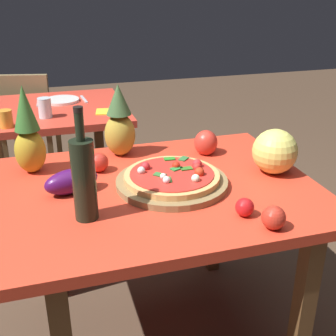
{
  "coord_description": "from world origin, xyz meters",
  "views": [
    {
      "loc": [
        -0.39,
        -1.42,
        1.47
      ],
      "look_at": [
        0.05,
        0.04,
        0.79
      ],
      "focal_mm": 46.74,
      "sensor_mm": 36.0,
      "label": 1
    }
  ],
  "objects_px": {
    "dining_chair": "(27,122)",
    "dinner_plate": "(61,100)",
    "tomato_at_corner": "(99,162)",
    "napkin_folded": "(108,112)",
    "pizza_board": "(172,182)",
    "pineapple_right": "(119,124)",
    "bell_pepper": "(206,143)",
    "wine_bottle": "(84,178)",
    "melon": "(275,151)",
    "background_table": "(48,127)",
    "pizza": "(172,176)",
    "tomato_near_board": "(245,207)",
    "eggplant": "(72,181)",
    "tomato_beside_pepper": "(274,218)",
    "pineapple_left": "(28,135)",
    "knife_utensil": "(84,99)",
    "drinking_glass_juice": "(6,119)",
    "drinking_glass_water": "(45,108)",
    "display_table": "(159,207)",
    "fork_utensil": "(38,103)"
  },
  "relations": [
    {
      "from": "dinner_plate",
      "to": "pizza_board",
      "type": "bearing_deg",
      "value": -76.82
    },
    {
      "from": "melon",
      "to": "tomato_near_board",
      "type": "height_order",
      "value": "melon"
    },
    {
      "from": "background_table",
      "to": "pineapple_left",
      "type": "xyz_separation_m",
      "value": [
        -0.09,
        -0.93,
        0.27
      ]
    },
    {
      "from": "pizza",
      "to": "pineapple_left",
      "type": "bearing_deg",
      "value": 150.74
    },
    {
      "from": "pizza",
      "to": "napkin_folded",
      "type": "xyz_separation_m",
      "value": [
        -0.07,
        1.03,
        -0.04
      ]
    },
    {
      "from": "melon",
      "to": "dinner_plate",
      "type": "height_order",
      "value": "melon"
    },
    {
      "from": "drinking_glass_water",
      "to": "tomato_beside_pepper",
      "type": "bearing_deg",
      "value": -65.73
    },
    {
      "from": "dining_chair",
      "to": "napkin_folded",
      "type": "relative_size",
      "value": 6.07
    },
    {
      "from": "drinking_glass_juice",
      "to": "knife_utensil",
      "type": "relative_size",
      "value": 0.51
    },
    {
      "from": "pizza_board",
      "to": "tomato_at_corner",
      "type": "height_order",
      "value": "tomato_at_corner"
    },
    {
      "from": "tomato_beside_pepper",
      "to": "fork_utensil",
      "type": "height_order",
      "value": "tomato_beside_pepper"
    },
    {
      "from": "tomato_near_board",
      "to": "napkin_folded",
      "type": "relative_size",
      "value": 0.45
    },
    {
      "from": "melon",
      "to": "drinking_glass_water",
      "type": "xyz_separation_m",
      "value": [
        -0.85,
        1.02,
        -0.03
      ]
    },
    {
      "from": "dining_chair",
      "to": "wine_bottle",
      "type": "relative_size",
      "value": 2.28
    },
    {
      "from": "eggplant",
      "to": "tomato_beside_pepper",
      "type": "distance_m",
      "value": 0.72
    },
    {
      "from": "pizza",
      "to": "drinking_glass_water",
      "type": "bearing_deg",
      "value": 112.49
    },
    {
      "from": "melon",
      "to": "wine_bottle",
      "type": "bearing_deg",
      "value": -168.78
    },
    {
      "from": "pizza_board",
      "to": "dinner_plate",
      "type": "xyz_separation_m",
      "value": [
        -0.31,
        1.34,
        -0.0
      ]
    },
    {
      "from": "drinking_glass_water",
      "to": "knife_utensil",
      "type": "bearing_deg",
      "value": 52.12
    },
    {
      "from": "pineapple_right",
      "to": "dinner_plate",
      "type": "xyz_separation_m",
      "value": [
        -0.19,
        0.98,
        -0.13
      ]
    },
    {
      "from": "knife_utensil",
      "to": "tomato_beside_pepper",
      "type": "bearing_deg",
      "value": -81.84
    },
    {
      "from": "tomato_beside_pepper",
      "to": "knife_utensil",
      "type": "distance_m",
      "value": 1.77
    },
    {
      "from": "background_table",
      "to": "pizza",
      "type": "relative_size",
      "value": 2.61
    },
    {
      "from": "dinner_plate",
      "to": "bell_pepper",
      "type": "bearing_deg",
      "value": -62.9
    },
    {
      "from": "pineapple_left",
      "to": "knife_utensil",
      "type": "height_order",
      "value": "pineapple_left"
    },
    {
      "from": "tomato_at_corner",
      "to": "drinking_glass_water",
      "type": "relative_size",
      "value": 0.7
    },
    {
      "from": "tomato_beside_pepper",
      "to": "eggplant",
      "type": "bearing_deg",
      "value": 143.32
    },
    {
      "from": "knife_utensil",
      "to": "pineapple_left",
      "type": "bearing_deg",
      "value": -111.59
    },
    {
      "from": "display_table",
      "to": "pineapple_right",
      "type": "xyz_separation_m",
      "value": [
        -0.08,
        0.35,
        0.23
      ]
    },
    {
      "from": "dining_chair",
      "to": "wine_bottle",
      "type": "distance_m",
      "value": 2.03
    },
    {
      "from": "pizza",
      "to": "tomato_at_corner",
      "type": "xyz_separation_m",
      "value": [
        -0.25,
        0.21,
        -0.0
      ]
    },
    {
      "from": "melon",
      "to": "bell_pepper",
      "type": "bearing_deg",
      "value": 125.4
    },
    {
      "from": "dining_chair",
      "to": "tomato_at_corner",
      "type": "bearing_deg",
      "value": 113.79
    },
    {
      "from": "tomato_near_board",
      "to": "pizza_board",
      "type": "bearing_deg",
      "value": 119.58
    },
    {
      "from": "pineapple_right",
      "to": "knife_utensil",
      "type": "distance_m",
      "value": 0.99
    },
    {
      "from": "pizza_board",
      "to": "pineapple_right",
      "type": "relative_size",
      "value": 1.34
    },
    {
      "from": "display_table",
      "to": "tomato_at_corner",
      "type": "height_order",
      "value": "tomato_at_corner"
    },
    {
      "from": "pizza",
      "to": "pineapple_left",
      "type": "height_order",
      "value": "pineapple_left"
    },
    {
      "from": "bell_pepper",
      "to": "pineapple_right",
      "type": "bearing_deg",
      "value": 164.96
    },
    {
      "from": "pineapple_right",
      "to": "drinking_glass_juice",
      "type": "distance_m",
      "value": 0.74
    },
    {
      "from": "bell_pepper",
      "to": "tomato_at_corner",
      "type": "xyz_separation_m",
      "value": [
        -0.48,
        -0.06,
        -0.01
      ]
    },
    {
      "from": "dining_chair",
      "to": "dinner_plate",
      "type": "distance_m",
      "value": 0.61
    },
    {
      "from": "display_table",
      "to": "wine_bottle",
      "type": "relative_size",
      "value": 3.16
    },
    {
      "from": "tomato_at_corner",
      "to": "napkin_folded",
      "type": "relative_size",
      "value": 0.56
    },
    {
      "from": "napkin_folded",
      "to": "knife_utensil",
      "type": "bearing_deg",
      "value": 108.4
    },
    {
      "from": "pizza",
      "to": "pineapple_left",
      "type": "xyz_separation_m",
      "value": [
        -0.5,
        0.28,
        0.12
      ]
    },
    {
      "from": "eggplant",
      "to": "bell_pepper",
      "type": "bearing_deg",
      "value": 19.79
    },
    {
      "from": "napkin_folded",
      "to": "tomato_near_board",
      "type": "bearing_deg",
      "value": -80.0
    },
    {
      "from": "melon",
      "to": "tomato_beside_pepper",
      "type": "xyz_separation_m",
      "value": [
        -0.21,
        -0.38,
        -0.05
      ]
    },
    {
      "from": "drinking_glass_water",
      "to": "dining_chair",
      "type": "bearing_deg",
      "value": 99.11
    }
  ]
}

